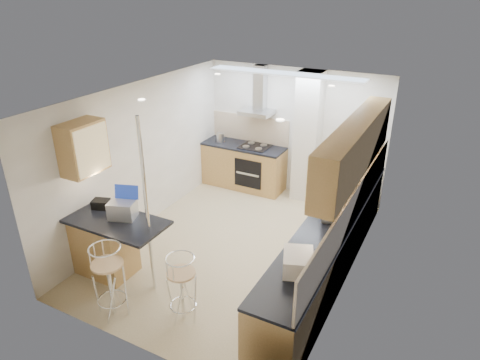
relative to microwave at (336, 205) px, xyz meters
The scene contains 16 objects.
ground 1.87m from the microwave, behind, with size 4.80×4.80×0.00m, color tan.
room_shell 1.31m from the microwave, 168.40° to the left, with size 3.64×4.84×2.51m.
right_counter 0.63m from the microwave, 99.06° to the right, with size 0.63×4.40×0.92m.
back_counter 3.22m from the microwave, 141.42° to the left, with size 1.70×0.63×0.92m.
peninsula 3.14m from the microwave, 149.16° to the right, with size 1.47×0.72×0.94m.
microwave is the anchor object (origin of this frame).
laptop 2.97m from the microwave, 150.45° to the right, with size 0.35×0.27×0.24m, color #A9ABB1.
bag 3.36m from the microwave, 155.42° to the right, with size 0.24×0.17×0.13m, color black.
bar_stool_near 3.18m from the microwave, 134.60° to the right, with size 0.42×0.42×1.03m, color tan, non-canonical shape.
bar_stool_end 2.39m from the microwave, 125.73° to the right, with size 0.38×0.38×0.93m, color tan, non-canonical shape.
jar_a 0.17m from the microwave, 50.79° to the left, with size 0.12×0.12×0.17m, color silver.
jar_b 1.34m from the microwave, 92.81° to the left, with size 0.11×0.11×0.16m, color silver.
jar_c 0.19m from the microwave, 82.20° to the right, with size 0.14×0.14×0.19m, color #BDB897.
jar_d 1.39m from the microwave, 89.87° to the right, with size 0.10×0.10×0.15m, color silver.
bread_bin 1.45m from the microwave, 90.81° to the right, with size 0.33×0.42×0.22m, color silver.
kettle 3.54m from the microwave, 147.48° to the left, with size 0.16×0.16×0.19m, color #B8BABD.
Camera 1 is at (2.77, -5.17, 3.90)m, focal length 32.00 mm.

